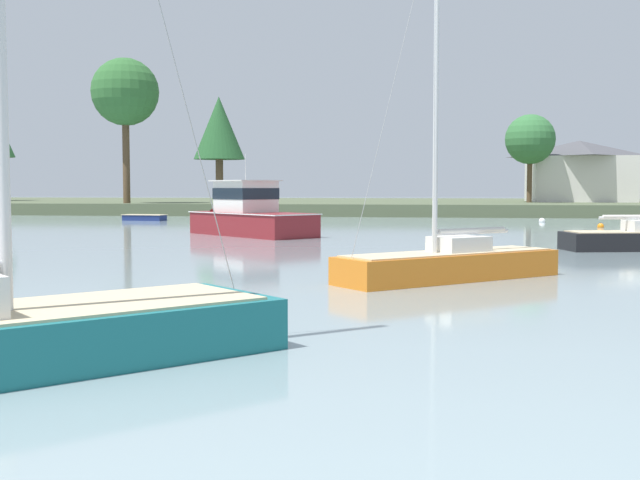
% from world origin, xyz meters
% --- Properties ---
extents(far_shore_bank, '(180.05, 40.28, 1.08)m').
position_xyz_m(far_shore_bank, '(0.00, 81.46, 0.54)').
color(far_shore_bank, '#4C563D').
rests_on(far_shore_bank, ground).
extents(cruiser_maroon, '(8.60, 8.11, 5.36)m').
position_xyz_m(cruiser_maroon, '(-1.47, 35.65, 0.67)').
color(cruiser_maroon, maroon).
rests_on(cruiser_maroon, ground).
extents(sailboat_orange, '(6.30, 5.80, 10.67)m').
position_xyz_m(sailboat_orange, '(9.12, 16.24, 0.23)').
color(sailboat_orange, orange).
rests_on(sailboat_orange, ground).
extents(dinghy_navy, '(3.45, 1.77, 0.64)m').
position_xyz_m(dinghy_navy, '(-13.26, 52.28, 0.16)').
color(dinghy_navy, navy).
rests_on(dinghy_navy, ground).
extents(mooring_buoy_white, '(0.46, 0.46, 0.51)m').
position_xyz_m(mooring_buoy_white, '(16.66, 53.71, 0.08)').
color(mooring_buoy_white, white).
rests_on(mooring_buoy_white, ground).
extents(mooring_buoy_orange, '(0.41, 0.41, 0.46)m').
position_xyz_m(mooring_buoy_orange, '(19.25, 46.16, 0.07)').
color(mooring_buoy_orange, orange).
rests_on(mooring_buoy_orange, ground).
extents(mooring_buoy_red, '(0.44, 0.44, 0.49)m').
position_xyz_m(mooring_buoy_red, '(-15.67, 36.16, 0.08)').
color(mooring_buoy_red, red).
rests_on(mooring_buoy_red, ground).
extents(shore_tree_inland_a, '(4.82, 4.82, 8.52)m').
position_xyz_m(shore_tree_inland_a, '(18.02, 72.94, 7.16)').
color(shore_tree_inland_a, brown).
rests_on(shore_tree_inland_a, far_shore_bank).
extents(shore_tree_inland_b, '(6.15, 6.15, 13.25)m').
position_xyz_m(shore_tree_inland_b, '(-19.23, 63.64, 11.17)').
color(shore_tree_inland_b, brown).
rests_on(shore_tree_inland_b, far_shore_bank).
extents(shore_tree_left_mid, '(4.61, 4.61, 9.63)m').
position_xyz_m(shore_tree_left_mid, '(-10.42, 63.66, 7.81)').
color(shore_tree_left_mid, brown).
rests_on(shore_tree_left_mid, far_shore_bank).
extents(cottage_eastern, '(10.53, 10.36, 6.26)m').
position_xyz_m(cottage_eastern, '(23.62, 78.48, 4.31)').
color(cottage_eastern, silver).
rests_on(cottage_eastern, far_shore_bank).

